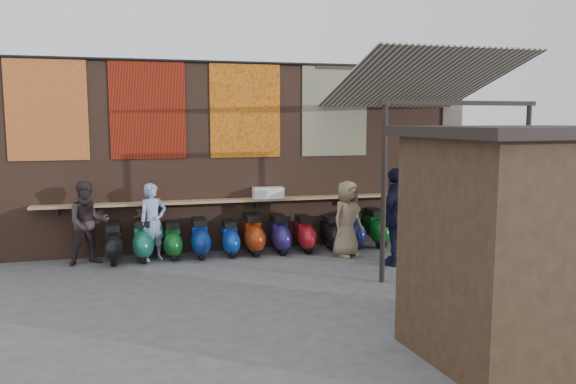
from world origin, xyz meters
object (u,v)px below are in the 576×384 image
at_px(scooter_stool_9, 352,230).
at_px(diner_left, 153,222).
at_px(shelf_box, 268,193).
at_px(scooter_stool_1, 143,240).
at_px(shopper_tan, 347,219).
at_px(scooter_stool_5, 253,234).
at_px(scooter_stool_0, 114,244).
at_px(market_stall, 526,248).
at_px(scooter_stool_8, 331,233).
at_px(scooter_stool_6, 279,234).
at_px(scooter_stool_3, 200,238).
at_px(diner_right, 88,223).
at_px(scooter_stool_10, 376,228).
at_px(scooter_stool_7, 304,234).
at_px(scooter_stool_4, 230,239).
at_px(shopper_navy, 396,217).
at_px(shopper_grey, 459,222).
at_px(scooter_stool_2, 173,240).

height_order(scooter_stool_9, diner_left, diner_left).
relative_size(shelf_box, scooter_stool_1, 0.75).
height_order(shelf_box, shopper_tan, shopper_tan).
bearing_deg(diner_left, scooter_stool_5, -22.77).
bearing_deg(shopper_tan, scooter_stool_0, 143.67).
distance_m(scooter_stool_9, market_stall, 5.91).
height_order(shelf_box, scooter_stool_8, shelf_box).
xyz_separation_m(scooter_stool_0, scooter_stool_6, (3.36, 0.04, 0.01)).
height_order(scooter_stool_3, diner_right, diner_right).
distance_m(scooter_stool_8, shopper_tan, 0.81).
distance_m(scooter_stool_9, scooter_stool_10, 0.57).
xyz_separation_m(scooter_stool_3, scooter_stool_7, (2.22, -0.06, -0.02)).
height_order(scooter_stool_10, diner_right, diner_right).
bearing_deg(scooter_stool_1, scooter_stool_10, 0.12).
height_order(scooter_stool_3, scooter_stool_9, scooter_stool_3).
bearing_deg(scooter_stool_8, scooter_stool_5, 179.43).
bearing_deg(scooter_stool_9, scooter_stool_7, -175.83).
height_order(scooter_stool_6, diner_left, diner_left).
xyz_separation_m(scooter_stool_8, scooter_stool_9, (0.51, 0.05, 0.03)).
relative_size(scooter_stool_6, diner_right, 0.51).
bearing_deg(scooter_stool_9, scooter_stool_6, -178.42).
distance_m(scooter_stool_10, market_stall, 5.95).
distance_m(scooter_stool_1, shopper_tan, 4.14).
bearing_deg(scooter_stool_9, scooter_stool_8, -173.98).
bearing_deg(scooter_stool_7, scooter_stool_3, 178.58).
bearing_deg(shelf_box, scooter_stool_4, -160.50).
bearing_deg(scooter_stool_5, scooter_stool_10, 0.84).
relative_size(scooter_stool_10, diner_left, 0.56).
xyz_separation_m(diner_left, diner_right, (-1.22, 0.00, 0.04)).
xyz_separation_m(scooter_stool_4, diner_left, (-1.54, 0.01, 0.42)).
distance_m(shelf_box, shopper_navy, 2.82).
distance_m(scooter_stool_0, scooter_stool_6, 3.36).
distance_m(scooter_stool_1, shopper_grey, 6.19).
distance_m(scooter_stool_1, scooter_stool_2, 0.59).
distance_m(shelf_box, diner_left, 2.48).
bearing_deg(scooter_stool_4, scooter_stool_7, -0.95).
distance_m(shelf_box, diner_right, 3.68).
height_order(scooter_stool_0, scooter_stool_8, scooter_stool_0).
bearing_deg(scooter_stool_10, scooter_stool_7, -177.10).
height_order(shopper_grey, market_stall, market_stall).
distance_m(scooter_stool_4, scooter_stool_9, 2.72).
bearing_deg(diner_right, scooter_stool_5, -14.30).
xyz_separation_m(scooter_stool_10, market_stall, (-0.68, -5.85, 0.89)).
xyz_separation_m(scooter_stool_4, scooter_stool_6, (1.06, 0.01, 0.04)).
relative_size(shelf_box, scooter_stool_4, 0.86).
bearing_deg(scooter_stool_9, scooter_stool_2, 179.90).
xyz_separation_m(shelf_box, scooter_stool_2, (-2.04, -0.25, -0.87)).
relative_size(shopper_tan, market_stall, 0.60).
bearing_deg(scooter_stool_7, scooter_stool_2, 178.16).
relative_size(shelf_box, scooter_stool_6, 0.78).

